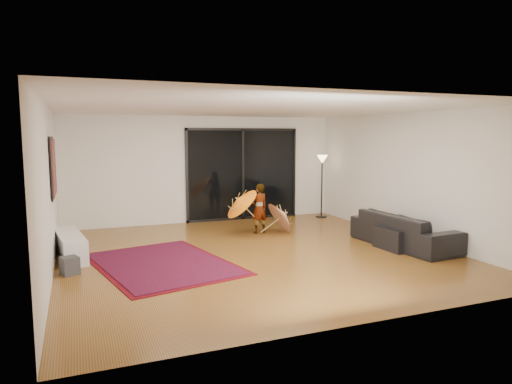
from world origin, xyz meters
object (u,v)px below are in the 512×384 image
sofa (404,230)px  child (259,208)px  ottoman (400,238)px  media_console (70,246)px

sofa → child: child is taller
ottoman → media_console: bearing=164.4°
sofa → media_console: bearing=72.3°
sofa → child: (-2.21, 2.24, 0.23)m
child → ottoman: bearing=118.6°
ottoman → child: child is taller
media_console → sofa: (6.20, -1.55, 0.11)m
ottoman → child: 3.14m
media_console → ottoman: (6.02, -1.68, -0.01)m
media_console → sofa: bearing=-21.8°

